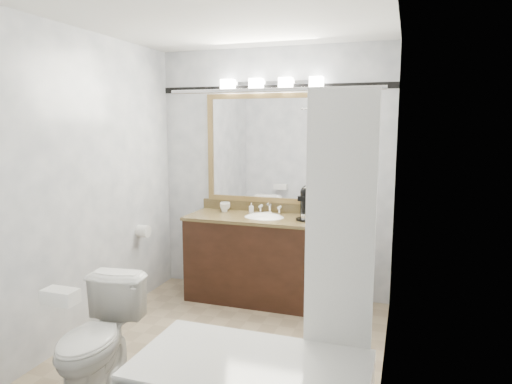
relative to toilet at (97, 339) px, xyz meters
The scene contains 13 objects.
room 1.33m from the toilet, 55.48° to the left, with size 2.42×2.62×2.52m.
vanity 1.92m from the toilet, 72.94° to the left, with size 1.53×0.58×0.97m.
mirror 2.46m from the toilet, 74.99° to the left, with size 1.40×0.04×1.10m.
vanity_light_bar 2.76m from the toilet, 74.60° to the left, with size 1.02×0.14×0.12m.
accent_stripe 2.79m from the toilet, 75.06° to the left, with size 2.40×0.01×0.06m, color black.
tp_roll 1.63m from the toilet, 111.20° to the left, with size 0.12×0.12×0.11m, color white.
toilet is the anchor object (origin of this frame).
tissue_box 0.50m from the toilet, 90.00° to the right, with size 0.20×0.11×0.08m, color white.
coffee_maker 2.20m from the toilet, 62.07° to the left, with size 0.17×0.21×0.33m.
cup_left 2.11m from the toilet, 88.05° to the left, with size 0.11×0.11×0.09m, color white.
cup_right 2.03m from the toilet, 87.17° to the left, with size 0.09×0.09×0.09m, color white.
soap_bottle_a 2.10m from the toilet, 79.26° to the left, with size 0.05×0.05×0.10m, color white.
soap_bar 2.09m from the toilet, 73.94° to the left, with size 0.08×0.05×0.02m, color beige.
Camera 1 is at (1.30, -3.14, 1.76)m, focal length 32.00 mm.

